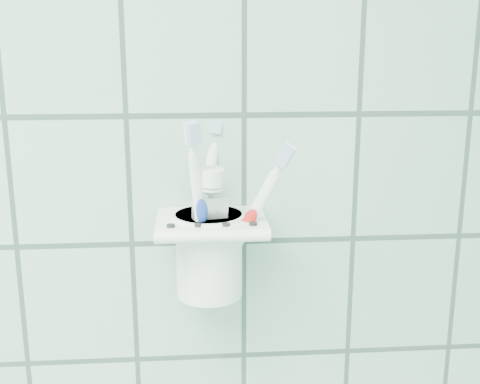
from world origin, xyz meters
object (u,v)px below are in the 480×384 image
object	(u,v)px
holder_bracket	(211,224)
toothbrush_orange	(214,203)
cup	(209,251)
toothbrush_pink	(207,209)
toothbrush_blue	(193,202)
toothpaste_tube	(205,220)

from	to	relation	value
holder_bracket	toothbrush_orange	distance (m)	0.03
holder_bracket	toothbrush_orange	world-z (taller)	toothbrush_orange
cup	toothbrush_pink	xyz separation A→B (m)	(-0.00, -0.02, 0.06)
holder_bracket	cup	bearing A→B (deg)	125.20
toothbrush_pink	cup	bearing A→B (deg)	55.59
toothbrush_pink	toothbrush_blue	xyz separation A→B (m)	(-0.02, 0.02, 0.00)
toothbrush_pink	toothbrush_blue	world-z (taller)	toothbrush_blue
toothpaste_tube	toothbrush_blue	bearing A→B (deg)	123.71
toothbrush_orange	toothpaste_tube	bearing A→B (deg)	-98.99
holder_bracket	toothbrush_blue	bearing A→B (deg)	159.45
cup	toothbrush_pink	size ratio (longest dim) A/B	0.49
cup	toothbrush_orange	bearing A→B (deg)	42.99
toothbrush_orange	toothpaste_tube	world-z (taller)	toothbrush_orange
holder_bracket	cup	size ratio (longest dim) A/B	1.25
cup	toothbrush_pink	distance (m)	0.06
toothbrush_blue	toothbrush_pink	bearing A→B (deg)	-49.15
cup	toothpaste_tube	world-z (taller)	toothpaste_tube
cup	toothbrush_orange	xyz separation A→B (m)	(0.01, 0.01, 0.06)
toothbrush_orange	toothbrush_pink	bearing A→B (deg)	-83.39
toothbrush_blue	toothbrush_orange	bearing A→B (deg)	11.32
cup	toothpaste_tube	size ratio (longest dim) A/B	0.66
toothbrush_blue	toothbrush_orange	distance (m)	0.03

